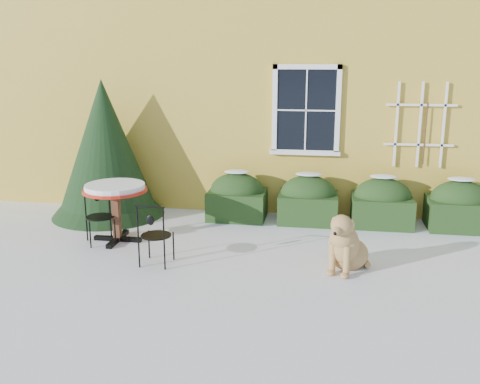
% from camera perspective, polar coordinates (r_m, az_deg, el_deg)
% --- Properties ---
extents(ground, '(80.00, 80.00, 0.00)m').
position_cam_1_polar(ground, '(7.54, -1.21, -8.50)').
color(ground, white).
rests_on(ground, ground).
extents(house, '(12.40, 8.40, 6.40)m').
position_cam_1_polar(house, '(13.90, 4.04, 15.41)').
color(house, yellow).
rests_on(house, ground).
extents(hedge_row, '(4.95, 0.80, 0.91)m').
position_cam_1_polar(hedge_row, '(9.73, 11.10, -1.01)').
color(hedge_row, black).
rests_on(hedge_row, ground).
extents(evergreen_shrub, '(2.10, 2.10, 2.54)m').
position_cam_1_polar(evergreen_shrub, '(10.25, -14.12, 3.15)').
color(evergreen_shrub, black).
rests_on(evergreen_shrub, ground).
extents(bistro_table, '(1.02, 1.02, 0.95)m').
position_cam_1_polar(bistro_table, '(8.75, -13.17, -0.20)').
color(bistro_table, black).
rests_on(bistro_table, ground).
extents(patio_chair_near, '(0.44, 0.44, 0.92)m').
position_cam_1_polar(patio_chair_near, '(7.72, -9.06, -4.48)').
color(patio_chair_near, black).
rests_on(patio_chair_near, ground).
extents(patio_chair_far, '(0.56, 0.56, 0.92)m').
position_cam_1_polar(patio_chair_far, '(8.85, -14.77, -2.33)').
color(patio_chair_far, black).
rests_on(patio_chair_far, ground).
extents(dog, '(0.75, 0.94, 0.88)m').
position_cam_1_polar(dog, '(7.60, 11.19, -5.73)').
color(dog, tan).
rests_on(dog, ground).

